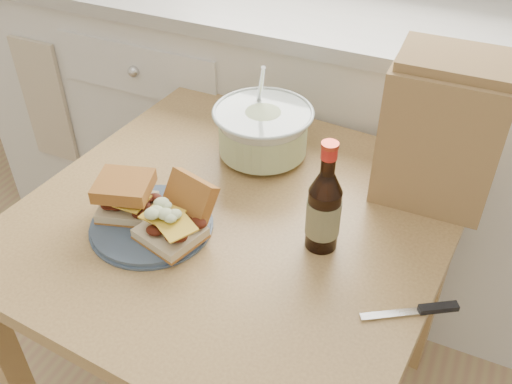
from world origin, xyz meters
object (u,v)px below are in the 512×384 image
at_px(dining_table, 237,249).
at_px(plate, 151,224).
at_px(beer_bottle, 324,209).
at_px(paper_bag, 441,137).
at_px(coleslaw_bowl, 263,134).

relative_size(dining_table, plate, 3.80).
height_order(beer_bottle, paper_bag, paper_bag).
relative_size(plate, paper_bag, 0.81).
distance_m(plate, coleslaw_bowl, 0.36).
height_order(dining_table, coleslaw_bowl, coleslaw_bowl).
xyz_separation_m(plate, coleslaw_bowl, (0.10, 0.34, 0.05)).
bearing_deg(dining_table, plate, -135.94).
relative_size(coleslaw_bowl, paper_bag, 0.78).
distance_m(coleslaw_bowl, beer_bottle, 0.34).
bearing_deg(plate, dining_table, 39.40).
distance_m(dining_table, paper_bag, 0.50).
relative_size(dining_table, beer_bottle, 3.89).
xyz_separation_m(plate, beer_bottle, (0.34, 0.10, 0.08)).
xyz_separation_m(dining_table, beer_bottle, (0.20, -0.02, 0.20)).
bearing_deg(beer_bottle, coleslaw_bowl, 130.02).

